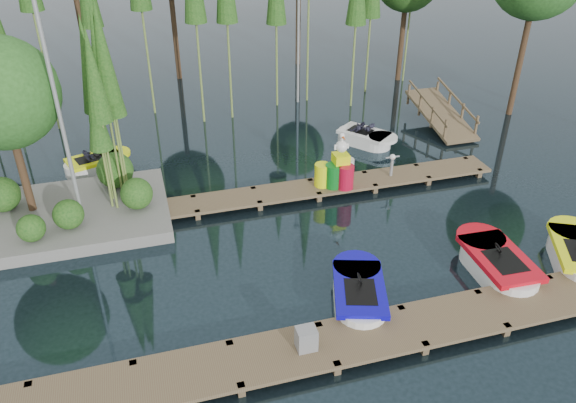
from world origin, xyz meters
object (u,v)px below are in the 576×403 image
object	(u,v)px
boat_red	(497,264)
drum_cluster	(341,170)
boat_blue	(359,294)
boat_yellow_far	(96,164)
island	(36,126)
yellow_barrel	(322,175)
utility_cabinet	(306,339)

from	to	relation	value
boat_red	drum_cluster	size ratio (longest dim) A/B	1.62
boat_blue	boat_yellow_far	distance (m)	11.50
boat_blue	drum_cluster	world-z (taller)	drum_cluster
island	yellow_barrel	size ratio (longest dim) A/B	8.48
utility_cabinet	boat_red	bearing A→B (deg)	14.14
boat_yellow_far	drum_cluster	world-z (taller)	drum_cluster
island	drum_cluster	xyz separation A→B (m)	(9.20, -0.94, -2.33)
boat_blue	utility_cabinet	world-z (taller)	boat_blue
island	yellow_barrel	distance (m)	8.97
boat_yellow_far	drum_cluster	xyz separation A→B (m)	(8.05, -4.05, 0.60)
boat_yellow_far	yellow_barrel	bearing A→B (deg)	-26.88
yellow_barrel	drum_cluster	bearing A→B (deg)	-13.55
boat_red	drum_cluster	distance (m)	5.95
boat_red	utility_cabinet	distance (m)	6.14
boat_yellow_far	boat_red	bearing A→B (deg)	-40.80
island	boat_red	distance (m)	13.62
boat_red	utility_cabinet	xyz separation A→B (m)	(-5.94, -1.50, 0.28)
drum_cluster	utility_cabinet	bearing A→B (deg)	-116.51
island	boat_red	world-z (taller)	island
island	utility_cabinet	world-z (taller)	island
island	yellow_barrel	world-z (taller)	island
boat_red	yellow_barrel	world-z (taller)	yellow_barrel
island	boat_blue	xyz separation A→B (m)	(7.64, -6.39, -2.91)
boat_blue	boat_red	world-z (taller)	boat_red
island	utility_cabinet	size ratio (longest dim) A/B	12.23
boat_blue	drum_cluster	size ratio (longest dim) A/B	1.61
boat_blue	drum_cluster	distance (m)	5.70
island	boat_yellow_far	world-z (taller)	island
island	utility_cabinet	xyz separation A→B (m)	(5.79, -7.79, -2.61)
drum_cluster	boat_blue	bearing A→B (deg)	-106.00
boat_blue	yellow_barrel	distance (m)	5.69
utility_cabinet	yellow_barrel	bearing A→B (deg)	68.26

